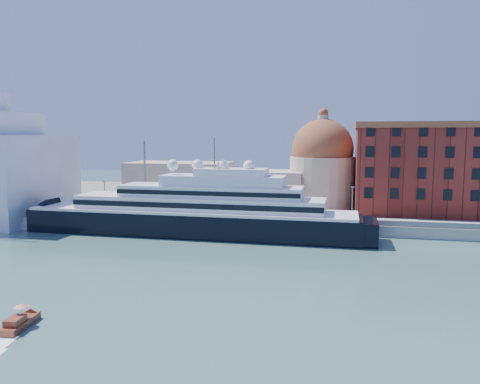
# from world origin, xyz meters

# --- Properties ---
(ground) EXTENTS (400.00, 400.00, 0.00)m
(ground) POSITION_xyz_m (0.00, 0.00, 0.00)
(ground) COLOR #396360
(ground) RESTS_ON ground
(quay) EXTENTS (180.00, 10.00, 2.50)m
(quay) POSITION_xyz_m (0.00, 34.00, 1.25)
(quay) COLOR gray
(quay) RESTS_ON ground
(land) EXTENTS (260.00, 72.00, 2.00)m
(land) POSITION_xyz_m (0.00, 75.00, 1.00)
(land) COLOR slate
(land) RESTS_ON ground
(quay_fence) EXTENTS (180.00, 0.10, 1.20)m
(quay_fence) POSITION_xyz_m (0.00, 29.50, 3.10)
(quay_fence) COLOR slate
(quay_fence) RESTS_ON quay
(superyacht) EXTENTS (83.81, 11.62, 25.05)m
(superyacht) POSITION_xyz_m (-7.30, 23.00, 4.32)
(superyacht) COLOR black
(superyacht) RESTS_ON ground
(service_barge) EXTENTS (13.65, 5.84, 2.98)m
(service_barge) POSITION_xyz_m (-45.27, 21.28, 0.86)
(service_barge) COLOR white
(service_barge) RESTS_ON ground
(water_taxi) EXTENTS (2.77, 6.05, 2.77)m
(water_taxi) POSITION_xyz_m (-7.54, -29.88, 0.67)
(water_taxi) COLOR maroon
(water_taxi) RESTS_ON ground
(warehouse) EXTENTS (43.00, 19.00, 23.25)m
(warehouse) POSITION_xyz_m (52.00, 52.00, 13.79)
(warehouse) COLOR maroon
(warehouse) RESTS_ON land
(church) EXTENTS (66.00, 18.00, 25.50)m
(church) POSITION_xyz_m (6.39, 57.72, 10.91)
(church) COLOR beige
(church) RESTS_ON land
(lamp_posts) EXTENTS (120.80, 2.40, 18.00)m
(lamp_posts) POSITION_xyz_m (-12.67, 32.27, 9.84)
(lamp_posts) COLOR slate
(lamp_posts) RESTS_ON quay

